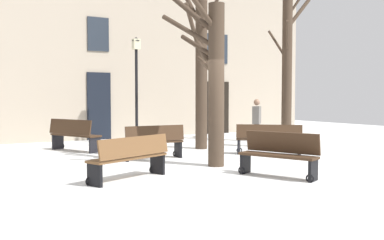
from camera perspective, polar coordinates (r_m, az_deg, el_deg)
ground_plane at (r=10.15m, az=4.81°, el=-6.32°), size 31.67×31.67×0.00m
building_facade at (r=17.73m, az=-11.55°, el=11.09°), size 19.80×0.60×8.18m
tree_left_of_center at (r=13.99m, az=1.12°, el=6.75°), size 1.25×2.61×5.08m
tree_foreground at (r=10.56m, az=2.70°, el=5.55°), size 1.01×1.57×4.19m
tree_center at (r=16.17m, az=12.07°, el=7.06°), size 1.80×1.98×5.87m
streetlamp at (r=15.69m, az=-7.10°, el=5.28°), size 0.30×0.30×3.69m
bench_back_to_back_left at (r=11.71m, az=-4.96°, el=-2.76°), size 1.67×0.52×0.90m
bench_back_to_back_right at (r=9.35m, az=11.03°, el=-4.27°), size 1.01×1.69×0.92m
bench_by_litter_bin at (r=12.76m, az=9.78°, el=-2.37°), size 1.68×1.56×0.87m
bench_near_lamp at (r=8.90m, az=-7.86°, el=-4.68°), size 1.86×1.06×0.87m
bench_far_corner at (r=13.85m, az=-14.82°, el=-1.81°), size 1.17×1.85×0.97m
person_by_shop_door at (r=14.75m, az=8.24°, el=-0.07°), size 0.43×0.41×1.55m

